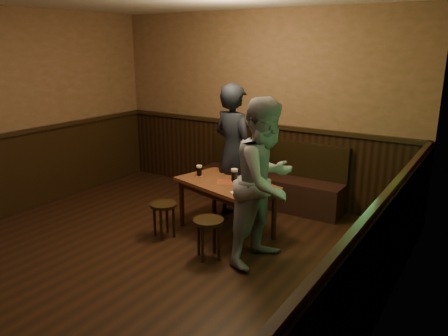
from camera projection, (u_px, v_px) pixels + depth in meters
room at (126, 158)px, 4.42m from camera, size 5.04×6.04×2.84m
bench at (271, 183)px, 6.50m from camera, size 2.20×0.50×0.95m
pub_table at (226, 189)px, 5.42m from camera, size 1.38×1.00×0.67m
stool_left at (164, 210)px, 5.35m from camera, size 0.42×0.42×0.44m
stool_right at (209, 227)px, 4.80m from camera, size 0.37×0.37×0.46m
pint_left at (199, 171)px, 5.63m from camera, size 0.09×0.09×0.14m
pint_mid at (234, 175)px, 5.40m from camera, size 0.11×0.11×0.17m
pint_right at (246, 184)px, 5.08m from camera, size 0.10×0.10×0.15m
laptop at (252, 176)px, 5.43m from camera, size 0.36×0.31×0.23m
menu at (240, 194)px, 4.98m from camera, size 0.27×0.24×0.00m
person_suit at (234, 153)px, 5.81m from camera, size 0.76×0.60×1.83m
person_grey at (266, 182)px, 4.62m from camera, size 0.79×0.96×1.80m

